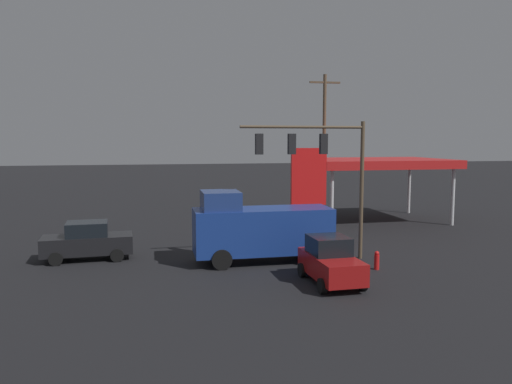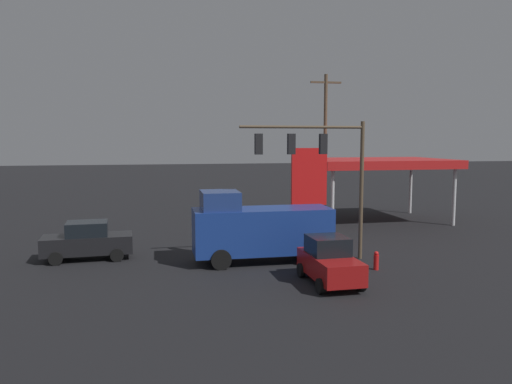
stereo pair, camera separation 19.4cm
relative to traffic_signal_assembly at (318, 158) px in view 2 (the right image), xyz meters
The scene contains 9 objects.
ground_plane 5.90m from the traffic_signal_assembly, 34.19° to the right, with size 200.00×200.00×0.00m, color black.
traffic_signal_assembly is the anchor object (origin of this frame).
utility_pole 13.59m from the traffic_signal_assembly, 110.78° to the right, with size 2.40×0.26×10.93m.
gas_station_canopy 13.78m from the traffic_signal_assembly, 126.82° to the right, with size 10.25×7.39×4.63m.
price_sign 6.17m from the traffic_signal_assembly, 103.46° to the right, with size 2.23×0.27×5.55m.
sedan_waiting 12.35m from the traffic_signal_assembly, 12.83° to the right, with size 4.51×2.28×1.93m.
hatchback_crossing 5.79m from the traffic_signal_assembly, 79.15° to the left, with size 2.04×3.84×1.97m.
delivery_truck 4.53m from the traffic_signal_assembly, ahead, with size 6.81×2.58×3.58m.
fire_hydrant 5.65m from the traffic_signal_assembly, 133.51° to the left, with size 0.24×0.24×0.88m.
Camera 2 is at (5.51, 25.11, 6.06)m, focal length 35.00 mm.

